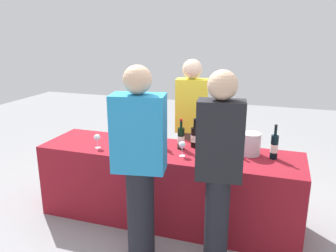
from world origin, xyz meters
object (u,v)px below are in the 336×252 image
Objects in this scene: wine_bottle_0 at (131,131)px; menu_board at (125,150)px; wine_bottle_5 at (218,141)px; wine_glass_0 at (97,138)px; guest_0 at (139,161)px; wine_bottle_3 at (195,137)px; wine_bottle_6 at (230,142)px; wine_bottle_1 at (160,137)px; ice_bucket at (250,144)px; wine_bottle_4 at (200,140)px; wine_glass_1 at (120,138)px; server_pouring at (191,123)px; wine_glass_2 at (127,141)px; wine_bottle_7 at (274,147)px; wine_glass_3 at (134,143)px; guest_1 at (219,166)px; wine_bottle_2 at (181,138)px; wine_glass_5 at (202,149)px; wine_glass_4 at (182,145)px.

wine_bottle_0 is 0.39× the size of menu_board.
wine_bottle_5 reaches higher than wine_glass_0.
wine_bottle_5 is 0.19× the size of guest_0.
wine_bottle_6 is at bearing -9.26° from wine_bottle_3.
ice_bucket is at bearing 4.03° from wine_bottle_1.
wine_bottle_6 reaches higher than wine_bottle_3.
wine_bottle_4 reaches higher than wine_glass_0.
wine_bottle_6 reaches higher than wine_glass_1.
wine_glass_2 is at bearing 51.24° from server_pouring.
wine_glass_1 is at bearing -173.46° from wine_bottle_7.
wine_bottle_3 is at bearing 19.71° from wine_glass_1.
guest_0 is at bearing -62.23° from wine_glass_3.
wine_glass_3 is at bearing 2.16° from wine_glass_0.
guest_1 is at bearing -4.47° from guest_0.
guest_0 is at bearing -99.79° from wine_bottle_2.
wine_bottle_5 is 2.39× the size of wine_glass_5.
server_pouring is (0.19, 0.54, 0.02)m from wine_bottle_1.
wine_bottle_7 is 1.30m from guest_0.
wine_bottle_6 reaches higher than menu_board.
wine_glass_1 is 0.13m from wine_glass_2.
wine_glass_4 is at bearing -70.74° from wine_bottle_2.
wine_bottle_2 is 0.95× the size of wine_bottle_5.
wine_glass_0 is at bearing -177.84° from wine_glass_3.
guest_0 is (-0.10, -1.29, 0.01)m from server_pouring.
wine_bottle_1 is at bearing 21.22° from wine_glass_1.
wine_bottle_1 is 0.37× the size of menu_board.
server_pouring is (-0.10, 0.73, 0.02)m from wine_glass_4.
wine_glass_3 is 1.13m from ice_bucket.
guest_0 reaches higher than wine_glass_3.
wine_bottle_1 reaches higher than wine_glass_5.
wine_glass_5 is at bearing -64.67° from wine_bottle_3.
wine_bottle_7 is 1.74m from wine_glass_0.
wine_glass_1 is at bearing 176.61° from wine_glass_5.
wine_bottle_5 is 0.41× the size of menu_board.
wine_bottle_6 is at bearing 176.45° from wine_bottle_7.
wine_bottle_3 is 2.32× the size of wine_glass_3.
ice_bucket is (-0.22, 0.04, -0.01)m from wine_bottle_7.
server_pouring reaches higher than wine_bottle_3.
wine_glass_1 is 1.08m from menu_board.
wine_bottle_6 is 0.72m from server_pouring.
guest_0 reaches higher than wine_bottle_0.
wine_glass_3 is (0.19, -0.07, -0.01)m from wine_glass_1.
guest_0 reaches higher than wine_bottle_6.
wine_glass_2 is at bearing -162.44° from wine_bottle_4.
wine_bottle_6 is 2.31× the size of wine_glass_5.
wine_glass_2 is 0.93× the size of wine_glass_4.
wine_bottle_2 is 0.63m from wine_glass_1.
wine_bottle_7 reaches higher than wine_glass_2.
wine_bottle_1 reaches higher than menu_board.
guest_0 is (-0.34, -0.76, 0.02)m from wine_bottle_4.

